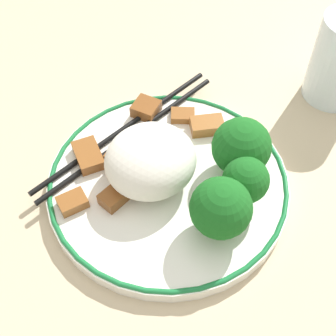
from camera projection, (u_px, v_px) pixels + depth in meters
name	position (u px, v px, depth m)	size (l,w,h in m)	color
ground_plane	(168.00, 188.00, 0.48)	(3.00, 3.00, 0.00)	#C6B28E
plate	(168.00, 183.00, 0.47)	(0.24, 0.24, 0.02)	white
rice_mound	(151.00, 160.00, 0.45)	(0.09, 0.09, 0.06)	white
broccoli_back_left	(221.00, 208.00, 0.41)	(0.06, 0.06, 0.06)	#7FB756
broccoli_back_center	(246.00, 181.00, 0.43)	(0.04, 0.04, 0.06)	#7FB756
broccoli_back_right	(241.00, 147.00, 0.45)	(0.06, 0.06, 0.06)	#7FB756
meat_near_front	(72.00, 202.00, 0.44)	(0.02, 0.03, 0.01)	brown
meat_near_left	(183.00, 115.00, 0.52)	(0.03, 0.03, 0.01)	brown
meat_near_right	(146.00, 109.00, 0.52)	(0.04, 0.04, 0.01)	brown
meat_near_back	(116.00, 196.00, 0.45)	(0.03, 0.03, 0.01)	brown
meat_on_rice_edge	(207.00, 126.00, 0.50)	(0.04, 0.04, 0.01)	#995B28
meat_mid_left	(88.00, 155.00, 0.48)	(0.04, 0.03, 0.01)	brown
meat_mid_right	(120.00, 158.00, 0.48)	(0.03, 0.03, 0.01)	brown
chopsticks	(127.00, 133.00, 0.50)	(0.06, 0.24, 0.01)	black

